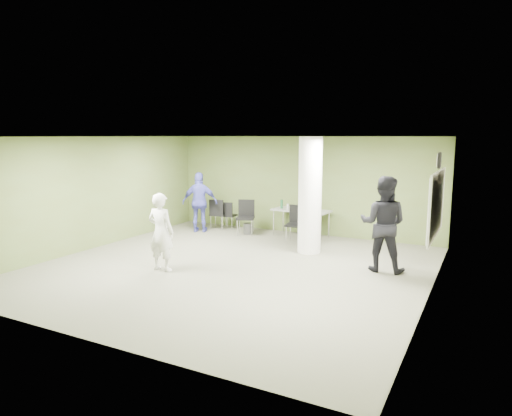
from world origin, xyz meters
The scene contains 17 objects.
floor centered at (0.00, 0.00, 0.00)m, with size 8.00×8.00×0.00m, color #504E3F.
ceiling centered at (0.00, 0.00, 2.80)m, with size 8.00×8.00×0.00m, color white.
wall_back centered at (0.00, 4.00, 1.40)m, with size 8.00×0.02×2.80m, color #525D2C.
wall_left centered at (-4.00, 0.00, 1.40)m, with size 0.02×8.00×2.80m, color #525D2C.
wall_right_cream centered at (4.00, 0.00, 1.40)m, with size 0.02×8.00×2.80m, color beige.
column centered at (1.00, 2.00, 1.40)m, with size 0.56×0.56×2.80m, color silver.
whiteboard centered at (3.92, 1.20, 1.50)m, with size 0.05×2.30×1.30m.
wall_clock centered at (3.92, 1.20, 2.35)m, with size 0.06×0.32×0.32m.
folding_table centered at (0.15, 3.55, 0.72)m, with size 1.67×0.84×1.02m.
wastebasket centered at (-1.32, 3.16, 0.16)m, with size 0.27×0.27×0.31m, color #4C4C4C.
chair_back_left centered at (-2.19, 3.49, 0.49)m, with size 0.46×0.46×0.84m.
chair_back_right centered at (-2.43, 3.30, 0.54)m, with size 0.54×0.54×0.93m.
chair_table_left centered at (-1.37, 3.12, 0.58)m, with size 0.64×0.64×0.99m.
chair_table_right centered at (0.32, 2.86, 0.58)m, with size 0.55×0.55×0.99m.
woman_white centered at (-1.22, -0.86, 0.83)m, with size 0.60×0.40×1.65m, color silver.
man_black centered at (2.91, 1.25, 1.00)m, with size 0.98×0.76×2.01m, color black.
man_blue centered at (-2.71, 2.76, 0.88)m, with size 1.03×0.43×1.76m, color #4144A2.
Camera 1 is at (4.83, -8.24, 2.83)m, focal length 32.00 mm.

